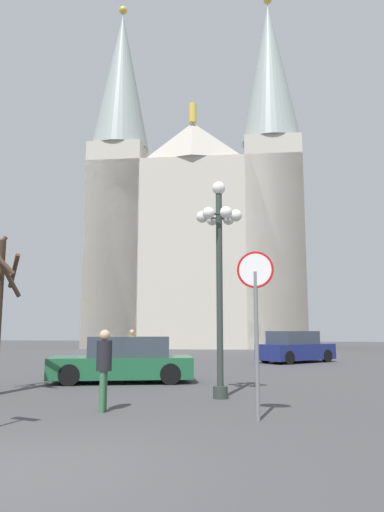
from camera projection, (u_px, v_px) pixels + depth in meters
The scene contains 8 objects.
ground_plane at pixel (17, 473), 5.67m from camera, with size 120.00×120.00×0.00m, color #424244.
cathedral at pixel (197, 227), 45.51m from camera, with size 19.69×12.35×33.14m.
stop_sign at pixel (256, 303), 9.20m from camera, with size 0.71×0.13×3.17m.
street_lamp at pixel (219, 255), 12.25m from camera, with size 1.18×1.07×5.48m.
parked_car_near_navy at pixel (295, 348), 24.33m from camera, with size 4.12×4.08×1.56m.
parked_car_far_green at pixel (124, 361), 15.37m from camera, with size 4.76×2.90×1.44m.
pedestrian_walking at pixel (132, 345), 20.73m from camera, with size 0.32×0.32×1.65m.
pedestrian_standing at pixel (104, 362), 9.98m from camera, with size 0.32×0.32×1.67m.
Camera 1 is at (3.00, -5.58, 1.69)m, focal length 33.80 mm.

